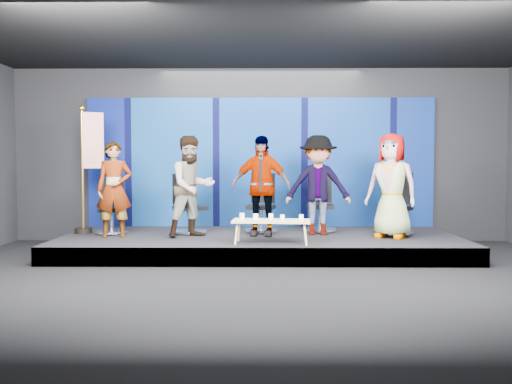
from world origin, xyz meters
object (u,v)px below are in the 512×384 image
at_px(chair_c, 261,213).
at_px(panelist_d, 318,185).
at_px(panelist_c, 261,186).
at_px(mug_c, 271,216).
at_px(panelist_e, 391,186).
at_px(panelist_a, 114,189).
at_px(mug_b, 256,217).
at_px(chair_d, 320,212).
at_px(chair_e, 396,214).
at_px(mug_d, 282,217).
at_px(flag_stand, 89,166).
at_px(coffee_table, 271,222).
at_px(chair_b, 189,214).
at_px(mug_e, 301,217).
at_px(chair_a, 111,215).
at_px(mug_a, 242,216).
at_px(panelist_b, 192,186).

height_order(chair_c, panelist_d, panelist_d).
bearing_deg(panelist_c, mug_c, -70.06).
height_order(panelist_d, panelist_e, panelist_e).
relative_size(panelist_a, mug_b, 16.77).
xyz_separation_m(chair_d, chair_e, (1.34, -0.42, 0.00)).
bearing_deg(mug_d, panelist_d, 59.05).
bearing_deg(panelist_e, flag_stand, -154.08).
bearing_deg(coffee_table, mug_c, 93.41).
bearing_deg(flag_stand, mug_c, -44.31).
bearing_deg(chair_e, mug_d, -117.73).
height_order(chair_e, coffee_table, chair_e).
bearing_deg(mug_c, chair_b, 141.55).
bearing_deg(mug_e, flag_stand, 160.75).
bearing_deg(panelist_c, flag_stand, -177.25).
xyz_separation_m(chair_b, mug_d, (1.67, -1.31, 0.07)).
relative_size(panelist_a, mug_d, 19.31).
bearing_deg(coffee_table, panelist_e, 18.83).
bearing_deg(mug_d, chair_a, 157.76).
distance_m(panelist_e, mug_d, 2.10).
bearing_deg(mug_c, mug_a, 177.96).
bearing_deg(mug_d, mug_e, 4.24).
relative_size(chair_a, panelist_d, 0.58).
distance_m(chair_b, coffee_table, 1.96).
bearing_deg(chair_b, chair_d, -26.35).
bearing_deg(flag_stand, chair_b, -25.38).
relative_size(chair_b, coffee_table, 0.85).
height_order(panelist_a, mug_e, panelist_a).
bearing_deg(mug_b, panelist_e, 17.25).
relative_size(chair_b, panelist_e, 0.60).
xyz_separation_m(chair_d, panelist_e, (1.14, -0.88, 0.54)).
xyz_separation_m(panelist_c, chair_d, (1.11, 0.63, -0.52)).
bearing_deg(mug_b, mug_c, 23.76).
relative_size(chair_a, mug_c, 11.23).
bearing_deg(panelist_c, chair_a, -176.32).
bearing_deg(flag_stand, mug_b, -47.52).
distance_m(chair_b, panelist_c, 1.46).
distance_m(chair_d, chair_e, 1.40).
relative_size(chair_c, coffee_table, 0.86).
bearing_deg(mug_b, chair_e, 25.19).
xyz_separation_m(chair_d, mug_d, (-0.77, -1.63, 0.06)).
distance_m(panelist_c, panelist_d, 1.03).
bearing_deg(panelist_d, chair_d, 82.79).
xyz_separation_m(chair_a, chair_d, (3.84, 0.37, 0.02)).
bearing_deg(mug_d, panelist_b, 152.13).
distance_m(panelist_a, chair_e, 5.04).
height_order(coffee_table, mug_d, mug_d).
relative_size(mug_b, flag_stand, 0.04).
relative_size(chair_d, mug_b, 11.11).
xyz_separation_m(chair_a, panelist_e, (4.98, -0.52, 0.56)).
bearing_deg(panelist_b, chair_c, -4.27).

